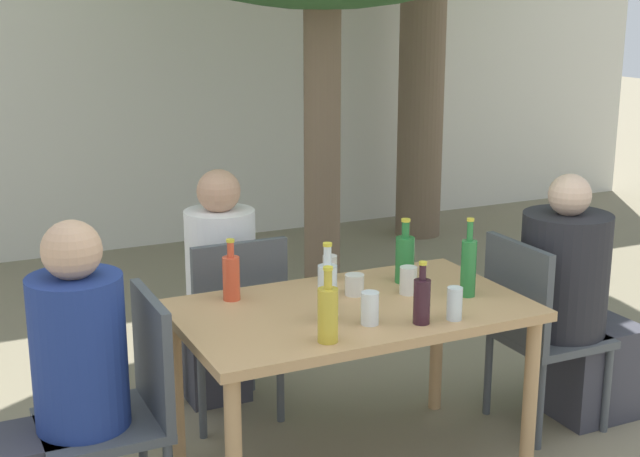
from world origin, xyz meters
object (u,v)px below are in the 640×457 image
Objects in this scene: drinking_glass_0 at (355,285)px; wine_bottle_1 at (422,300)px; patio_chair_1 at (535,323)px; green_bottle_3 at (405,258)px; dining_table_front at (352,326)px; person_seated_1 at (575,310)px; drinking_glass_2 at (330,268)px; drinking_glass_3 at (408,280)px; person_seated_2 at (216,300)px; drinking_glass_1 at (370,308)px; person_seated_0 at (58,406)px; green_bottle_5 at (469,266)px; soda_bottle_0 at (231,276)px; drinking_glass_4 at (455,304)px; water_bottle_2 at (327,291)px; oil_cruet_4 at (328,313)px; patio_chair_0 at (124,401)px; patio_chair_2 at (233,319)px.

wine_bottle_1 is at bearing -79.62° from drinking_glass_0.
patio_chair_1 is 3.17× the size of green_bottle_3.
person_seated_1 is at bearing -0.00° from dining_table_front.
patio_chair_1 is at bearing 20.16° from wine_bottle_1.
person_seated_1 reaches higher than drinking_glass_2.
drinking_glass_2 is 0.38m from drinking_glass_3.
person_seated_2 is 9.26× the size of drinking_glass_1.
person_seated_0 reaches higher than green_bottle_5.
green_bottle_3 reaches higher than soda_bottle_0.
patio_chair_1 is 8.11× the size of drinking_glass_2.
patio_chair_1 reaches higher than dining_table_front.
green_bottle_5 is 3.01× the size of drinking_glass_2.
person_seated_2 is at bearing 54.04° from patio_chair_1.
green_bottle_5 is (0.77, -0.98, 0.34)m from person_seated_2.
patio_chair_1 is 6.94× the size of drinking_glass_4.
water_bottle_2 is (-1.10, -0.11, 0.35)m from patio_chair_1.
green_bottle_3 is at bearing 12.01° from drinking_glass_0.
drinking_glass_4 is (0.00, -0.34, 0.01)m from drinking_glass_3.
oil_cruet_4 is 0.54m from drinking_glass_0.
oil_cruet_4 is (-0.40, -0.01, 0.01)m from wine_bottle_1.
person_seated_1 reaches higher than drinking_glass_4.
drinking_glass_2 is at bearing 97.06° from wine_bottle_1.
patio_chair_0 is 1.33m from green_bottle_3.
person_seated_1 is 1.48m from oil_cruet_4.
person_seated_2 reaches higher than drinking_glass_2.
green_bottle_3 is (1.51, 0.18, 0.31)m from person_seated_0.
person_seated_0 reaches higher than drinking_glass_0.
patio_chair_2 is 1.12m from green_bottle_5.
green_bottle_3 is at bearing 45.47° from drinking_glass_1.
drinking_glass_4 is at bearing 78.02° from person_seated_0.
water_bottle_2 reaches higher than drinking_glass_2.
person_seated_0 is at bearing -164.45° from drinking_glass_2.
patio_chair_0 is 3.17× the size of green_bottle_3.
drinking_glass_2 is (0.10, 0.56, -0.01)m from drinking_glass_1.
green_bottle_5 is 2.62× the size of drinking_glass_1.
drinking_glass_0 is 0.23m from drinking_glass_3.
person_seated_1 reaches higher than drinking_glass_0.
person_seated_2 is (0.89, 0.88, -0.01)m from person_seated_0.
dining_table_front is 0.53m from soda_bottle_0.
patio_chair_2 is 0.84m from water_bottle_2.
dining_table_front is 1.56× the size of patio_chair_1.
drinking_glass_3 is (-0.65, 0.03, 0.28)m from patio_chair_1.
patio_chair_2 is 3.67× the size of wine_bottle_1.
water_bottle_2 is (0.12, -0.75, 0.35)m from patio_chair_2.
patio_chair_2 is 0.51m from soda_bottle_0.
person_seated_1 is (1.16, -0.00, -0.11)m from dining_table_front.
drinking_glass_4 is at bearing 75.80° from patio_chair_0.
patio_chair_2 is (0.65, 0.64, 0.00)m from patio_chair_0.
person_seated_0 reaches higher than soda_bottle_0.
oil_cruet_4 is 3.20× the size of drinking_glass_0.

